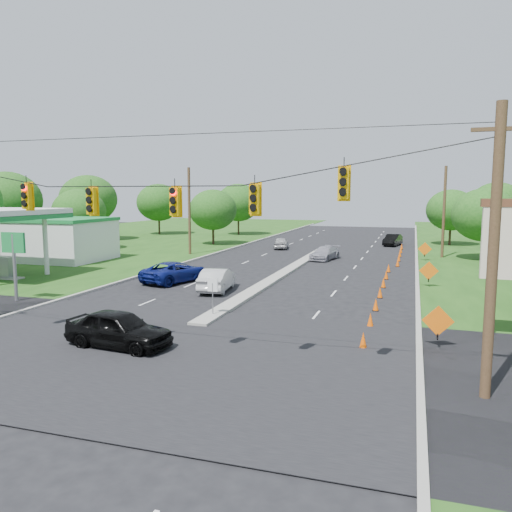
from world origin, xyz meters
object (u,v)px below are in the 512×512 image
(gas_station, at_px, (34,235))
(blue_pickup, at_px, (175,272))
(white_sedan, at_px, (217,279))
(black_sedan, at_px, (119,329))

(gas_station, height_order, blue_pickup, gas_station)
(white_sedan, height_order, blue_pickup, white_sedan)
(gas_station, distance_m, white_sedan, 22.60)
(gas_station, xyz_separation_m, blue_pickup, (17.11, -5.49, -1.83))
(black_sedan, relative_size, white_sedan, 1.01)
(gas_station, xyz_separation_m, white_sedan, (21.21, -7.59, -1.82))
(blue_pickup, bearing_deg, gas_station, -1.37)
(blue_pickup, bearing_deg, black_sedan, 124.50)
(white_sedan, bearing_deg, black_sedan, 85.24)
(blue_pickup, bearing_deg, white_sedan, 169.34)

